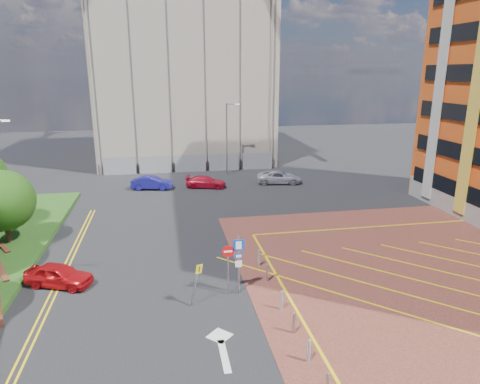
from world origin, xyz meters
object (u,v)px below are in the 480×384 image
object	(u,v)px
car_red_left	(59,275)
car_silver_back	(279,177)
tree_c	(3,201)
sign_cluster	(235,260)
warning_sign	(197,280)
car_blue_back	(152,183)
car_red_back	(206,182)
lamp_back	(227,136)

from	to	relation	value
car_red_left	car_silver_back	distance (m)	26.33
tree_c	sign_cluster	bearing A→B (deg)	-33.16
tree_c	warning_sign	size ratio (longest dim) A/B	2.18
tree_c	warning_sign	distance (m)	15.43
sign_cluster	car_silver_back	xyz separation A→B (m)	(8.47, 22.02, -1.31)
sign_cluster	car_blue_back	bearing A→B (deg)	101.80
tree_c	car_red_left	xyz separation A→B (m)	(4.50, -6.42, -2.57)
car_red_back	sign_cluster	bearing A→B (deg)	-166.44
car_red_left	car_silver_back	xyz separation A→B (m)	(17.77, 19.43, 0.02)
tree_c	sign_cluster	size ratio (longest dim) A/B	1.53
warning_sign	car_red_back	size ratio (longest dim) A/B	0.56
sign_cluster	car_red_left	distance (m)	9.74
warning_sign	car_red_left	bearing A→B (deg)	154.63
car_blue_back	car_red_back	distance (m)	5.35
sign_cluster	car_silver_back	distance (m)	23.63
car_blue_back	tree_c	bearing A→B (deg)	156.25
car_red_back	car_blue_back	bearing A→B (deg)	101.87
car_red_left	car_red_back	size ratio (longest dim) A/B	0.91
tree_c	car_blue_back	distance (m)	16.12
lamp_back	car_silver_back	bearing A→B (deg)	-46.79
car_blue_back	sign_cluster	bearing A→B (deg)	-156.66
car_blue_back	warning_sign	bearing A→B (deg)	-162.10
warning_sign	car_red_left	world-z (taller)	warning_sign
car_blue_back	car_red_left	bearing A→B (deg)	177.94
car_red_left	car_silver_back	size ratio (longest dim) A/B	0.79
car_red_left	car_red_back	distance (m)	21.55
lamp_back	car_silver_back	xyz separation A→B (m)	(4.69, -4.99, -3.71)
lamp_back	car_red_left	size ratio (longest dim) A/B	2.18
warning_sign	car_red_back	bearing A→B (deg)	82.94
tree_c	car_red_left	size ratio (longest dim) A/B	1.33
sign_cluster	car_red_left	world-z (taller)	sign_cluster
car_red_left	car_silver_back	bearing A→B (deg)	-20.91
warning_sign	sign_cluster	bearing A→B (deg)	22.29
car_blue_back	car_silver_back	size ratio (longest dim) A/B	0.86
car_blue_back	car_red_back	world-z (taller)	car_blue_back
sign_cluster	car_red_back	bearing A→B (deg)	88.05
lamp_back	car_red_left	world-z (taller)	lamp_back
car_red_back	car_silver_back	world-z (taller)	car_silver_back
tree_c	car_red_back	world-z (taller)	tree_c
car_silver_back	car_blue_back	bearing A→B (deg)	99.44
sign_cluster	car_red_back	size ratio (longest dim) A/B	0.80
warning_sign	tree_c	bearing A→B (deg)	139.99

